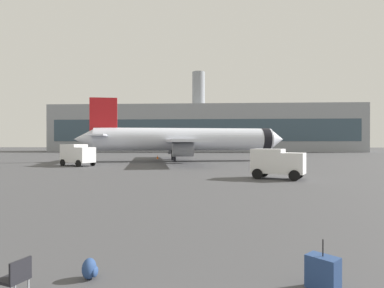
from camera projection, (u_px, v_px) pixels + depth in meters
name	position (u px, v px, depth m)	size (l,w,h in m)	color
airplane_at_gate	(184.00, 140.00, 54.26)	(35.62, 32.33, 10.50)	silver
service_truck	(77.00, 154.00, 43.17)	(5.25, 4.34, 2.90)	white
cargo_van	(277.00, 162.00, 27.83)	(4.83, 3.74, 2.60)	white
safety_cone_near	(274.00, 165.00, 39.96)	(0.44, 0.44, 0.71)	#F2590C
safety_cone_mid	(158.00, 157.00, 61.62)	(0.44, 0.44, 0.72)	#F2590C
safety_cone_far	(76.00, 161.00, 50.30)	(0.44, 0.44, 0.60)	#F2590C
safety_cone_outer	(266.00, 161.00, 49.26)	(0.44, 0.44, 0.60)	#F2590C
rolling_suitcase	(323.00, 273.00, 6.83)	(0.74, 0.73, 1.10)	navy
traveller_backpack	(90.00, 269.00, 7.43)	(0.36, 0.40, 0.48)	navy
gate_chair	(16.00, 277.00, 6.36)	(0.61, 0.61, 0.86)	black
terminal_building	(204.00, 129.00, 112.16)	(104.62, 17.43, 27.83)	gray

